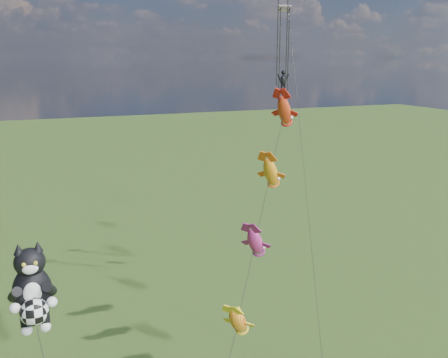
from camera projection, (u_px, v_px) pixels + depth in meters
name	position (u px, v px, depth m)	size (l,w,h in m)	color
cat_kite_rig	(32.00, 290.00, 25.48)	(2.37, 4.11, 10.21)	brown
fish_windsock_rig	(263.00, 207.00, 29.72)	(11.06, 11.68, 18.91)	brown
parafoil_rig	(284.00, 67.00, 40.35)	(6.24, 16.79, 25.60)	brown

